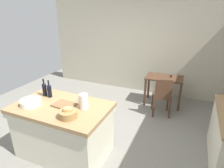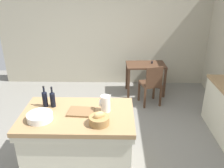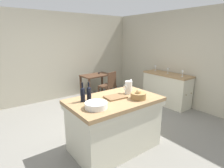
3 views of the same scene
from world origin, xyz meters
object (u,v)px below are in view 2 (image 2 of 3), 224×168
Objects in this scene: wooden_chair at (151,84)px; wash_bowl at (40,117)px; writing_desk at (146,69)px; island_table at (79,139)px; bread_basket at (99,120)px; cutting_board at (81,112)px; wine_bottle_amber at (45,98)px; wine_bottle_dark at (53,99)px; pitcher at (105,103)px.

wooden_chair is 2.74m from wash_bowl.
island_table is at bearing -115.63° from writing_desk.
cutting_board is (-0.27, 0.27, -0.05)m from bread_basket.
wine_bottle_dark is at bearing -2.11° from wine_bottle_amber.
bread_basket reaches higher than island_table.
pitcher is at bearing -115.88° from wooden_chair.
bread_basket is 0.90m from wine_bottle_amber.
bread_basket is at bearing -101.38° from pitcher.
island_table is 5.57× the size of pitcher.
wine_bottle_amber is at bearing 158.30° from island_table.
island_table is 0.68m from wine_bottle_dark.
wine_bottle_amber reaches higher than cutting_board.
writing_desk is 2.84× the size of wash_bowl.
pitcher is (-0.89, -1.84, 0.52)m from wooden_chair.
wash_bowl is at bearing -160.58° from island_table.
wine_bottle_dark is at bearing 153.18° from island_table.
wine_bottle_dark is 0.11m from wine_bottle_amber.
bread_basket reaches higher than wooden_chair.
writing_desk is 2.97× the size of wine_bottle_amber.
writing_desk is at bearing 64.37° from island_table.
wine_bottle_dark is (-0.41, 0.16, 0.11)m from cutting_board.
wash_bowl is 0.36m from wine_bottle_amber.
bread_basket is at bearing -28.66° from wine_bottle_amber.
wash_bowl is at bearing -85.79° from wine_bottle_amber.
wooden_chair is at bearing 56.54° from island_table.
writing_desk is 2.73× the size of cutting_board.
cutting_board is at bearing -122.95° from wooden_chair.
pitcher is 0.75m from wine_bottle_dark.
cutting_board reaches higher than writing_desk.
wine_bottle_dark is (0.08, 0.35, 0.08)m from wash_bowl.
wine_bottle_amber is (-0.79, 0.43, 0.06)m from bread_basket.
writing_desk is 2.75m from cutting_board.
pitcher is at bearing 11.41° from island_table.
island_table is at bearing -26.82° from wine_bottle_dark.
pitcher is 0.35m from cutting_board.
pitcher is 0.86m from wine_bottle_amber.
pitcher reaches higher than cutting_board.
writing_desk is 2.89m from wine_bottle_amber.
wash_bowl is 0.36m from wine_bottle_dark.
wine_bottle_amber is at bearing -135.30° from wooden_chair.
wine_bottle_amber reaches higher than writing_desk.
island_table is 2.78m from writing_desk.
island_table is 5.96× the size of bread_basket.
cutting_board reaches higher than island_table.
wine_bottle_dark reaches higher than cutting_board.
pitcher is 0.86m from wash_bowl.
wash_bowl is at bearing 173.93° from bread_basket.
wooden_chair is at bearing -83.53° from writing_desk.
cutting_board is 1.09× the size of wine_bottle_amber.
wash_bowl is 1.05× the size of wine_bottle_amber.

